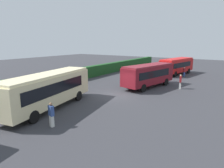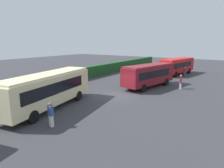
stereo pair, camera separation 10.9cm
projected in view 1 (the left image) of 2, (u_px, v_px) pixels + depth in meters
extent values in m
plane|color=#38383D|center=(116.00, 95.00, 22.44)|extent=(109.61, 109.61, 0.00)
cube|color=beige|center=(49.00, 89.00, 17.64)|extent=(10.43, 4.28, 2.48)
cube|color=#F8E8B2|center=(48.00, 75.00, 17.35)|extent=(10.09, 4.04, 0.20)
cube|color=black|center=(35.00, 86.00, 17.75)|extent=(7.79, 1.56, 0.99)
cube|color=black|center=(57.00, 88.00, 16.86)|extent=(7.79, 1.56, 0.99)
cube|color=black|center=(79.00, 77.00, 22.19)|extent=(0.41, 1.92, 1.04)
cube|color=silver|center=(78.00, 70.00, 22.03)|extent=(0.29, 1.29, 0.28)
cylinder|color=black|center=(61.00, 94.00, 21.17)|extent=(1.04, 0.47, 1.00)
cylinder|color=black|center=(78.00, 96.00, 20.36)|extent=(1.04, 0.47, 1.00)
cylinder|color=black|center=(12.00, 113.00, 15.46)|extent=(1.04, 0.47, 1.00)
cylinder|color=black|center=(33.00, 117.00, 14.66)|extent=(1.04, 0.47, 1.00)
sphere|color=silver|center=(74.00, 87.00, 22.70)|extent=(0.22, 0.22, 0.22)
sphere|color=silver|center=(84.00, 88.00, 22.21)|extent=(0.22, 0.22, 0.22)
cube|color=maroon|center=(148.00, 75.00, 26.06)|extent=(8.82, 4.16, 2.27)
cube|color=maroon|center=(149.00, 65.00, 25.80)|extent=(8.53, 3.91, 0.20)
cube|color=black|center=(140.00, 72.00, 26.65)|extent=(6.49, 1.43, 0.91)
cube|color=black|center=(155.00, 74.00, 24.95)|extent=(6.49, 1.43, 0.91)
cube|color=black|center=(165.00, 70.00, 28.94)|extent=(0.46, 1.95, 0.95)
cube|color=silver|center=(166.00, 65.00, 28.79)|extent=(0.32, 1.31, 0.28)
cylinder|color=black|center=(152.00, 80.00, 28.90)|extent=(1.04, 0.48, 1.00)
cylinder|color=black|center=(166.00, 82.00, 27.35)|extent=(1.04, 0.48, 1.00)
cylinder|color=black|center=(129.00, 85.00, 25.28)|extent=(1.04, 0.48, 1.00)
cylinder|color=black|center=(143.00, 88.00, 23.73)|extent=(1.04, 0.48, 1.00)
sphere|color=silver|center=(161.00, 76.00, 29.64)|extent=(0.22, 0.22, 0.22)
sphere|color=silver|center=(169.00, 77.00, 28.71)|extent=(0.22, 0.22, 0.22)
cube|color=red|center=(177.00, 66.00, 36.21)|extent=(8.95, 4.08, 2.20)
cube|color=red|center=(177.00, 59.00, 35.96)|extent=(8.65, 3.84, 0.20)
cube|color=black|center=(170.00, 64.00, 36.80)|extent=(6.61, 1.34, 0.88)
cube|color=black|center=(183.00, 65.00, 35.10)|extent=(6.61, 1.34, 0.88)
cube|color=black|center=(187.00, 62.00, 39.19)|extent=(0.43, 1.99, 0.92)
cube|color=silver|center=(187.00, 59.00, 39.05)|extent=(0.30, 1.34, 0.28)
cylinder|color=black|center=(177.00, 70.00, 39.10)|extent=(1.04, 0.47, 1.00)
cylinder|color=black|center=(188.00, 71.00, 37.56)|extent=(1.04, 0.47, 1.00)
cylinder|color=black|center=(163.00, 73.00, 35.36)|extent=(1.04, 0.47, 1.00)
cylinder|color=black|center=(175.00, 74.00, 33.81)|extent=(1.04, 0.47, 1.00)
sphere|color=silver|center=(183.00, 67.00, 39.88)|extent=(0.22, 0.22, 0.22)
sphere|color=silver|center=(190.00, 68.00, 38.95)|extent=(0.22, 0.22, 0.22)
cube|color=silver|center=(13.00, 109.00, 16.65)|extent=(0.35, 0.36, 0.86)
cube|color=olive|center=(12.00, 100.00, 16.48)|extent=(0.46, 0.48, 0.75)
sphere|color=beige|center=(11.00, 94.00, 16.38)|extent=(0.24, 0.24, 0.24)
cube|color=silver|center=(52.00, 121.00, 14.09)|extent=(0.32, 0.36, 0.84)
cube|color=#334C8C|center=(51.00, 111.00, 13.92)|extent=(0.38, 0.54, 0.74)
sphere|color=#8C6647|center=(51.00, 104.00, 13.82)|extent=(0.23, 0.23, 0.23)
cube|color=silver|center=(180.00, 86.00, 25.32)|extent=(0.35, 0.31, 0.88)
cube|color=maroon|center=(181.00, 79.00, 25.15)|extent=(0.52, 0.37, 0.77)
sphere|color=tan|center=(181.00, 75.00, 25.04)|extent=(0.24, 0.24, 0.24)
cube|color=#334C8C|center=(184.00, 74.00, 34.24)|extent=(0.36, 0.34, 0.77)
cube|color=maroon|center=(184.00, 70.00, 34.08)|extent=(0.50, 0.43, 0.67)
sphere|color=beige|center=(184.00, 68.00, 33.99)|extent=(0.21, 0.21, 0.21)
cube|color=#1D4E21|center=(57.00, 78.00, 27.49)|extent=(66.80, 1.02, 1.87)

